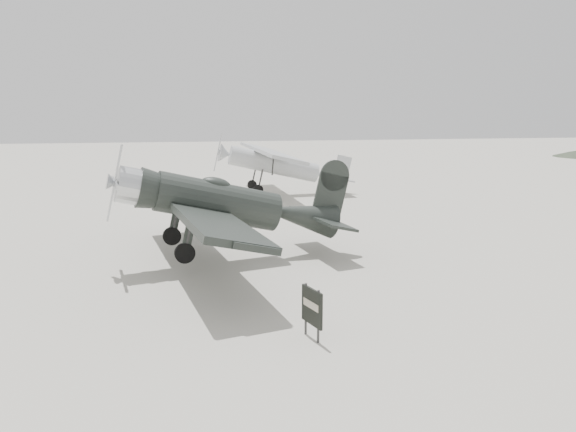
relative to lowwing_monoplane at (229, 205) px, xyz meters
The scene contains 4 objects.
ground 5.59m from the lowwing_monoplane, 41.85° to the right, with size 160.00×160.00×0.00m, color #A29C8F.
lowwing_monoplane is the anchor object (origin of this frame).
highwing_monoplane 15.79m from the lowwing_monoplane, 73.01° to the left, with size 8.54×11.97×3.41m.
sign_board 7.53m from the lowwing_monoplane, 80.54° to the right, with size 0.30×0.86×1.27m.
Camera 1 is at (-5.67, -15.95, 5.30)m, focal length 35.00 mm.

